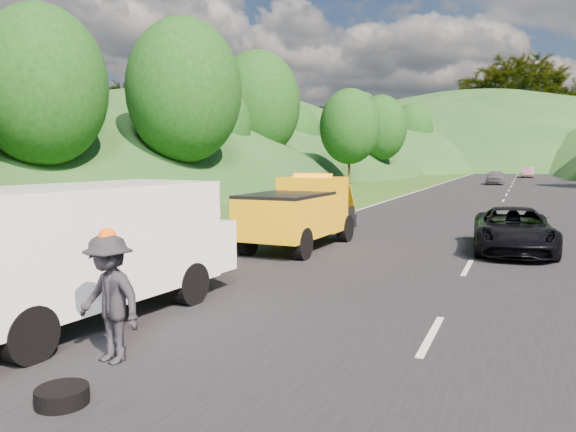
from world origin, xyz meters
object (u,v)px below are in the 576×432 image
at_px(child, 187,295).
at_px(suitcase, 186,257).
at_px(white_van, 84,245).
at_px(passing_suv, 513,253).
at_px(woman, 218,273).
at_px(worker, 111,363).
at_px(tow_truck, 300,212).
at_px(spare_tire, 63,406).

relative_size(child, suitcase, 2.14).
distance_m(white_van, passing_suv, 12.52).
bearing_deg(woman, child, 174.79).
distance_m(woman, worker, 6.09).
xyz_separation_m(woman, passing_suv, (6.65, 6.07, 0.00)).
bearing_deg(woman, tow_truck, -24.44).
relative_size(child, spare_tire, 1.79).
relative_size(tow_truck, spare_tire, 8.96).
bearing_deg(white_van, worker, -33.67).
xyz_separation_m(worker, suitcase, (-2.90, 6.31, 0.26)).
height_order(tow_truck, spare_tire, tow_truck).
bearing_deg(suitcase, white_van, -77.07).
distance_m(tow_truck, worker, 10.36).
relative_size(worker, passing_suv, 0.37).
relative_size(tow_truck, passing_suv, 1.14).
height_order(tow_truck, woman, tow_truck).
distance_m(tow_truck, child, 6.63).
height_order(tow_truck, child, tow_truck).
xyz_separation_m(woman, suitcase, (-1.22, 0.45, 0.26)).
bearing_deg(worker, woman, 117.86).
distance_m(worker, passing_suv, 12.91).
relative_size(woman, worker, 0.91).
distance_m(tow_truck, passing_suv, 6.52).
bearing_deg(worker, white_van, 152.48).
height_order(child, suitcase, child).
xyz_separation_m(woman, child, (0.51, -2.17, 0.00)).
bearing_deg(child, suitcase, 133.76).
xyz_separation_m(tow_truck, white_van, (-0.56, -8.75, 0.21)).
bearing_deg(spare_tire, woman, 106.24).
bearing_deg(tow_truck, white_van, -91.85).
xyz_separation_m(tow_truck, worker, (1.23, -10.22, -1.14)).
bearing_deg(woman, passing_suv, -66.11).
bearing_deg(child, white_van, -95.17).
height_order(woman, suitcase, woman).
bearing_deg(tow_truck, worker, -81.33).
height_order(white_van, passing_suv, white_van).
distance_m(woman, spare_tire, 7.46).
height_order(spare_tire, passing_suv, passing_suv).
relative_size(tow_truck, suitcase, 10.71).
bearing_deg(passing_suv, white_van, -127.72).
relative_size(suitcase, passing_suv, 0.11).
bearing_deg(white_van, passing_suv, 62.80).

